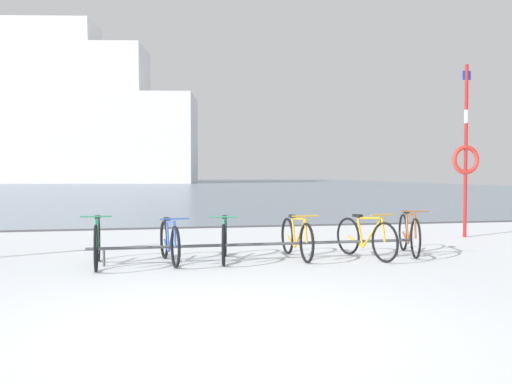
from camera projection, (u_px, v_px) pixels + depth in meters
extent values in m
cube|color=silver|center=(233.00, 374.00, 4.25)|extent=(80.00, 22.00, 0.08)
cube|color=slate|center=(144.00, 185.00, 68.80)|extent=(80.00, 110.00, 0.08)
cube|color=#47474C|center=(165.00, 229.00, 15.01)|extent=(80.00, 0.50, 0.05)
cylinder|color=#4C5156|center=(259.00, 244.00, 9.44)|extent=(5.60, 0.11, 0.05)
cylinder|color=#4C5156|center=(104.00, 257.00, 8.90)|extent=(0.04, 0.04, 0.28)
cylinder|color=#4C5156|center=(397.00, 248.00, 9.99)|extent=(0.04, 0.04, 0.28)
torus|color=black|center=(96.00, 248.00, 8.36)|extent=(0.07, 0.71, 0.71)
torus|color=black|center=(98.00, 240.00, 9.39)|extent=(0.07, 0.71, 0.71)
cylinder|color=#2D8C60|center=(97.00, 237.00, 8.69)|extent=(0.05, 0.56, 0.60)
cylinder|color=#2D8C60|center=(98.00, 236.00, 9.03)|extent=(0.04, 0.20, 0.54)
cylinder|color=#2D8C60|center=(97.00, 220.00, 8.76)|extent=(0.06, 0.70, 0.09)
cylinder|color=#2D8C60|center=(98.00, 247.00, 9.18)|extent=(0.05, 0.47, 0.19)
cylinder|color=#2D8C60|center=(96.00, 234.00, 8.39)|extent=(0.04, 0.12, 0.42)
cube|color=black|center=(98.00, 217.00, 9.09)|extent=(0.09, 0.20, 0.05)
cylinder|color=#2D8C60|center=(96.00, 217.00, 8.42)|extent=(0.46, 0.04, 0.02)
torus|color=black|center=(175.00, 247.00, 8.72)|extent=(0.13, 0.66, 0.66)
torus|color=black|center=(164.00, 240.00, 9.69)|extent=(0.13, 0.66, 0.66)
cylinder|color=#3359B2|center=(171.00, 237.00, 9.03)|extent=(0.10, 0.54, 0.55)
cylinder|color=#3359B2|center=(168.00, 236.00, 9.35)|extent=(0.06, 0.19, 0.49)
cylinder|color=#3359B2|center=(171.00, 222.00, 9.09)|extent=(0.12, 0.67, 0.08)
cylinder|color=#3359B2|center=(166.00, 245.00, 9.49)|extent=(0.09, 0.45, 0.18)
cylinder|color=#3359B2|center=(175.00, 235.00, 8.75)|extent=(0.05, 0.12, 0.39)
cube|color=black|center=(167.00, 219.00, 9.41)|extent=(0.10, 0.21, 0.05)
cylinder|color=#3359B2|center=(174.00, 219.00, 8.77)|extent=(0.46, 0.08, 0.02)
torus|color=black|center=(224.00, 245.00, 8.91)|extent=(0.16, 0.67, 0.67)
torus|color=black|center=(225.00, 237.00, 9.97)|extent=(0.16, 0.67, 0.67)
cylinder|color=#2D8C60|center=(224.00, 235.00, 9.25)|extent=(0.13, 0.56, 0.57)
cylinder|color=#2D8C60|center=(225.00, 234.00, 9.60)|extent=(0.07, 0.20, 0.50)
cylinder|color=#2D8C60|center=(224.00, 220.00, 9.32)|extent=(0.16, 0.69, 0.08)
cylinder|color=#2D8C60|center=(225.00, 243.00, 9.75)|extent=(0.12, 0.46, 0.19)
cylinder|color=#2D8C60|center=(224.00, 232.00, 8.94)|extent=(0.06, 0.12, 0.40)
cube|color=black|center=(225.00, 217.00, 9.67)|extent=(0.11, 0.21, 0.05)
cylinder|color=#2D8C60|center=(224.00, 217.00, 8.97)|extent=(0.46, 0.10, 0.02)
torus|color=black|center=(307.00, 243.00, 9.20)|extent=(0.07, 0.66, 0.66)
torus|color=black|center=(287.00, 236.00, 10.23)|extent=(0.07, 0.66, 0.66)
cylinder|color=gold|center=(300.00, 234.00, 9.53)|extent=(0.06, 0.56, 0.56)
cylinder|color=gold|center=(294.00, 233.00, 9.87)|extent=(0.04, 0.19, 0.50)
cylinder|color=gold|center=(299.00, 219.00, 9.60)|extent=(0.06, 0.69, 0.08)
cylinder|color=gold|center=(291.00, 241.00, 10.01)|extent=(0.05, 0.46, 0.18)
cylinder|color=gold|center=(306.00, 231.00, 9.23)|extent=(0.04, 0.12, 0.39)
cube|color=black|center=(292.00, 216.00, 9.93)|extent=(0.09, 0.20, 0.05)
cylinder|color=gold|center=(305.00, 216.00, 9.26)|extent=(0.46, 0.04, 0.02)
torus|color=black|center=(385.00, 242.00, 9.26)|extent=(0.21, 0.66, 0.67)
torus|color=black|center=(348.00, 236.00, 10.17)|extent=(0.21, 0.66, 0.67)
cylinder|color=gold|center=(372.00, 233.00, 9.55)|extent=(0.17, 0.53, 0.57)
cylinder|color=gold|center=(360.00, 233.00, 9.84)|extent=(0.08, 0.19, 0.51)
cylinder|color=gold|center=(369.00, 218.00, 9.61)|extent=(0.20, 0.65, 0.08)
cylinder|color=gold|center=(355.00, 242.00, 9.98)|extent=(0.15, 0.44, 0.19)
cylinder|color=gold|center=(383.00, 230.00, 9.28)|extent=(0.06, 0.12, 0.40)
cube|color=black|center=(358.00, 216.00, 9.90)|extent=(0.13, 0.21, 0.05)
cylinder|color=gold|center=(382.00, 215.00, 9.31)|extent=(0.45, 0.14, 0.02)
torus|color=black|center=(416.00, 239.00, 9.66)|extent=(0.22, 0.69, 0.70)
torus|color=black|center=(403.00, 232.00, 10.68)|extent=(0.22, 0.69, 0.70)
cylinder|color=brown|center=(411.00, 229.00, 9.99)|extent=(0.17, 0.53, 0.59)
cylinder|color=brown|center=(407.00, 229.00, 10.32)|extent=(0.08, 0.19, 0.53)
cylinder|color=brown|center=(410.00, 214.00, 10.06)|extent=(0.20, 0.65, 0.09)
cylinder|color=brown|center=(406.00, 238.00, 10.47)|extent=(0.15, 0.44, 0.19)
cylinder|color=brown|center=(415.00, 226.00, 9.70)|extent=(0.06, 0.12, 0.42)
cube|color=black|center=(406.00, 212.00, 10.39)|extent=(0.13, 0.21, 0.05)
cylinder|color=brown|center=(415.00, 211.00, 9.73)|extent=(0.45, 0.14, 0.02)
cylinder|color=red|center=(466.00, 151.00, 12.86)|extent=(0.08, 0.08, 3.95)
cylinder|color=white|center=(466.00, 117.00, 12.83)|extent=(0.09, 0.09, 0.30)
torus|color=red|center=(466.00, 160.00, 12.86)|extent=(0.68, 0.10, 0.68)
cube|color=navy|center=(467.00, 75.00, 12.80)|extent=(0.20, 0.03, 0.20)
cube|color=white|center=(30.00, 140.00, 80.99)|extent=(48.58, 19.80, 12.51)
cube|color=white|center=(21.00, 72.00, 80.64)|extent=(36.64, 15.95, 6.88)
cube|color=white|center=(20.00, 35.00, 80.46)|extent=(22.38, 11.66, 3.50)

